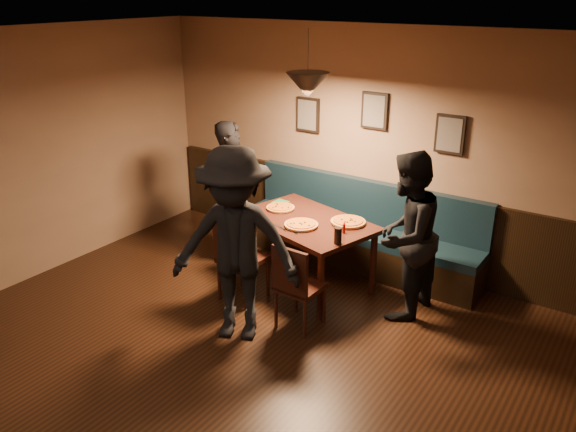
# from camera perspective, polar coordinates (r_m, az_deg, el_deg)

# --- Properties ---
(floor) EXTENTS (7.00, 7.00, 0.00)m
(floor) POSITION_cam_1_polar(r_m,az_deg,el_deg) (4.94, -11.87, -18.66)
(floor) COLOR black
(floor) RESTS_ON ground
(ceiling) EXTENTS (7.00, 7.00, 0.00)m
(ceiling) POSITION_cam_1_polar(r_m,az_deg,el_deg) (3.81, -15.21, 15.51)
(ceiling) COLOR silver
(ceiling) RESTS_ON ground
(wall_back) EXTENTS (6.00, 0.00, 6.00)m
(wall_back) POSITION_cam_1_polar(r_m,az_deg,el_deg) (6.87, 8.48, 6.63)
(wall_back) COLOR #8C704F
(wall_back) RESTS_ON ground
(wainscot) EXTENTS (5.88, 0.06, 1.00)m
(wainscot) POSITION_cam_1_polar(r_m,az_deg,el_deg) (7.13, 7.98, -0.42)
(wainscot) COLOR black
(wainscot) RESTS_ON ground
(booth_bench) EXTENTS (3.00, 0.60, 1.00)m
(booth_bench) POSITION_cam_1_polar(r_m,az_deg,el_deg) (6.90, 6.97, -1.12)
(booth_bench) COLOR #0F232D
(booth_bench) RESTS_ON ground
(picture_left) EXTENTS (0.32, 0.04, 0.42)m
(picture_left) POSITION_cam_1_polar(r_m,az_deg,el_deg) (7.20, 1.98, 10.00)
(picture_left) COLOR black
(picture_left) RESTS_ON wall_back
(picture_center) EXTENTS (0.32, 0.04, 0.42)m
(picture_center) POSITION_cam_1_polar(r_m,az_deg,el_deg) (6.74, 8.58, 10.27)
(picture_center) COLOR black
(picture_center) RESTS_ON wall_back
(picture_right) EXTENTS (0.32, 0.04, 0.42)m
(picture_right) POSITION_cam_1_polar(r_m,az_deg,el_deg) (6.44, 15.75, 7.80)
(picture_right) COLOR black
(picture_right) RESTS_ON wall_back
(pendant_lamp) EXTENTS (0.44, 0.44, 0.25)m
(pendant_lamp) POSITION_cam_1_polar(r_m,az_deg,el_deg) (5.91, 1.96, 12.84)
(pendant_lamp) COLOR black
(pendant_lamp) RESTS_ON ceiling
(dining_table) EXTENTS (1.67, 1.30, 0.79)m
(dining_table) POSITION_cam_1_polar(r_m,az_deg,el_deg) (6.47, 1.75, -3.62)
(dining_table) COLOR #33140E
(dining_table) RESTS_ON floor
(chair_near_left) EXTENTS (0.46, 0.46, 0.98)m
(chair_near_left) POSITION_cam_1_polar(r_m,az_deg,el_deg) (6.17, -4.49, -4.01)
(chair_near_left) COLOR black
(chair_near_left) RESTS_ON floor
(chair_near_right) EXTENTS (0.41, 0.41, 0.91)m
(chair_near_right) POSITION_cam_1_polar(r_m,az_deg,el_deg) (5.67, 1.23, -6.82)
(chair_near_right) COLOR black
(chair_near_right) RESTS_ON floor
(diner_left) EXTENTS (0.51, 0.69, 1.73)m
(diner_left) POSITION_cam_1_polar(r_m,az_deg,el_deg) (6.99, -5.42, 2.43)
(diner_left) COLOR black
(diner_left) RESTS_ON floor
(diner_right) EXTENTS (0.70, 0.88, 1.73)m
(diner_right) POSITION_cam_1_polar(r_m,az_deg,el_deg) (5.83, 11.59, -1.96)
(diner_right) COLOR black
(diner_right) RESTS_ON floor
(diner_front) EXTENTS (1.40, 1.13, 1.89)m
(diner_front) POSITION_cam_1_polar(r_m,az_deg,el_deg) (5.33, -5.25, -2.97)
(diner_front) COLOR black
(diner_front) RESTS_ON floor
(pizza_a) EXTENTS (0.36, 0.36, 0.04)m
(pizza_a) POSITION_cam_1_polar(r_m,az_deg,el_deg) (6.60, -0.75, 0.84)
(pizza_a) COLOR orange
(pizza_a) RESTS_ON dining_table
(pizza_b) EXTENTS (0.48, 0.48, 0.04)m
(pizza_b) POSITION_cam_1_polar(r_m,az_deg,el_deg) (6.12, 1.32, -0.86)
(pizza_b) COLOR orange
(pizza_b) RESTS_ON dining_table
(pizza_c) EXTENTS (0.43, 0.43, 0.04)m
(pizza_c) POSITION_cam_1_polar(r_m,az_deg,el_deg) (6.23, 5.97, -0.56)
(pizza_c) COLOR #C27924
(pizza_c) RESTS_ON dining_table
(soda_glass) EXTENTS (0.09, 0.09, 0.17)m
(soda_glass) POSITION_cam_1_polar(r_m,az_deg,el_deg) (5.72, 4.97, -1.94)
(soda_glass) COLOR black
(soda_glass) RESTS_ON dining_table
(tabasco_bottle) EXTENTS (0.04, 0.04, 0.13)m
(tabasco_bottle) POSITION_cam_1_polar(r_m,az_deg,el_deg) (5.97, 5.57, -1.13)
(tabasco_bottle) COLOR #9E0505
(tabasco_bottle) RESTS_ON dining_table
(napkin_a) EXTENTS (0.17, 0.17, 0.01)m
(napkin_a) POSITION_cam_1_polar(r_m,az_deg,el_deg) (6.81, -0.74, 1.38)
(napkin_a) COLOR #1D6D36
(napkin_a) RESTS_ON dining_table
(napkin_b) EXTENTS (0.16, 0.16, 0.01)m
(napkin_b) POSITION_cam_1_polar(r_m,az_deg,el_deg) (6.33, -3.66, -0.32)
(napkin_b) COLOR #1B6830
(napkin_b) RESTS_ON dining_table
(cutlery_set) EXTENTS (0.20, 0.11, 0.00)m
(cutlery_set) POSITION_cam_1_polar(r_m,az_deg,el_deg) (6.06, -0.24, -1.31)
(cutlery_set) COLOR silver
(cutlery_set) RESTS_ON dining_table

